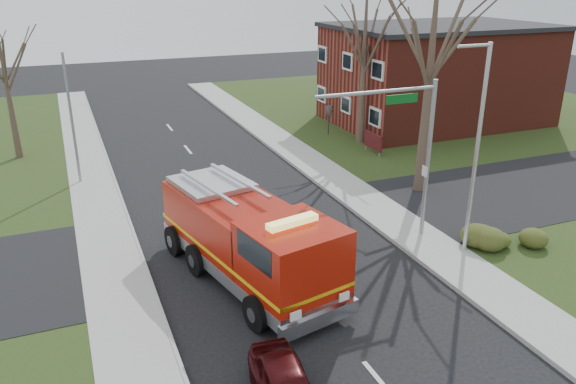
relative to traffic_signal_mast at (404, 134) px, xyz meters
name	(u,v)px	position (x,y,z in m)	size (l,w,h in m)	color
ground	(297,282)	(-5.21, -1.50, -4.71)	(120.00, 120.00, 0.00)	black
sidewalk_right	(436,251)	(0.99, -1.50, -4.63)	(2.40, 80.00, 0.15)	#969590
sidewalk_left	(125,316)	(-11.41, -1.50, -4.63)	(2.40, 80.00, 0.15)	#969590
brick_building	(437,74)	(13.79, 16.50, -1.05)	(15.40, 10.40, 7.25)	maroon
health_center_sign	(373,141)	(5.29, 11.00, -3.83)	(0.12, 2.00, 1.40)	#481013
hedge_corner	(509,238)	(3.79, -2.50, -4.13)	(2.80, 2.00, 0.90)	#343F16
bare_tree_near	(432,47)	(4.29, 4.50, 2.71)	(6.00, 6.00, 12.00)	#3E2F25
bare_tree_far	(365,44)	(5.79, 13.50, 1.78)	(5.25, 5.25, 10.50)	#3E2F25
bare_tree_left	(4,68)	(-15.21, 18.50, 0.86)	(4.50, 4.50, 9.00)	#3E2F25
traffic_signal_mast	(404,134)	(0.00, 0.00, 0.00)	(5.29, 0.18, 6.80)	gray
streetlight_pole	(476,146)	(1.93, -2.00, -0.16)	(1.48, 0.16, 8.40)	#B7BABF
utility_pole_far	(72,121)	(-12.01, 12.50, -1.21)	(0.14, 0.14, 7.00)	gray
fire_engine	(249,242)	(-6.77, -0.70, -3.13)	(4.80, 9.07, 3.48)	#A01507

